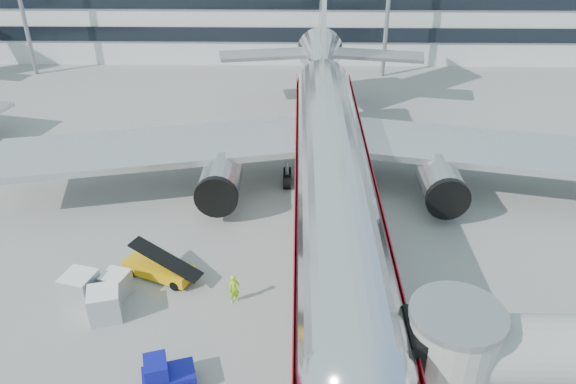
{
  "coord_description": "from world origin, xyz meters",
  "views": [
    {
      "loc": [
        -2.41,
        -25.47,
        21.68
      ],
      "look_at": [
        -2.98,
        5.64,
        4.0
      ],
      "focal_mm": 35.0,
      "sensor_mm": 36.0,
      "label": 1
    }
  ],
  "objects_px": {
    "main_jet": "(330,148)",
    "baggage_tug": "(165,375)",
    "belt_loader": "(159,268)",
    "ramp_worker": "(234,289)",
    "cargo_container_front": "(116,284)",
    "cargo_container_left": "(105,304)",
    "cargo_container_right": "(80,288)"
  },
  "relations": [
    {
      "from": "main_jet",
      "to": "baggage_tug",
      "type": "distance_m",
      "value": 20.56
    },
    {
      "from": "belt_loader",
      "to": "ramp_worker",
      "type": "bearing_deg",
      "value": -25.06
    },
    {
      "from": "baggage_tug",
      "to": "cargo_container_front",
      "type": "distance_m",
      "value": 8.11
    },
    {
      "from": "cargo_container_front",
      "to": "ramp_worker",
      "type": "xyz_separation_m",
      "value": [
        6.98,
        -0.53,
        0.15
      ]
    },
    {
      "from": "cargo_container_left",
      "to": "ramp_worker",
      "type": "bearing_deg",
      "value": 11.32
    },
    {
      "from": "baggage_tug",
      "to": "main_jet",
      "type": "bearing_deg",
      "value": 64.79
    },
    {
      "from": "baggage_tug",
      "to": "cargo_container_left",
      "type": "bearing_deg",
      "value": 131.71
    },
    {
      "from": "cargo_container_left",
      "to": "main_jet",
      "type": "bearing_deg",
      "value": 45.84
    },
    {
      "from": "cargo_container_front",
      "to": "ramp_worker",
      "type": "distance_m",
      "value": 7.0
    },
    {
      "from": "cargo_container_right",
      "to": "ramp_worker",
      "type": "bearing_deg",
      "value": 0.32
    },
    {
      "from": "cargo_container_front",
      "to": "cargo_container_left",
      "type": "bearing_deg",
      "value": -92.34
    },
    {
      "from": "main_jet",
      "to": "cargo_container_right",
      "type": "xyz_separation_m",
      "value": [
        -14.85,
        -12.05,
        -3.31
      ]
    },
    {
      "from": "main_jet",
      "to": "ramp_worker",
      "type": "height_order",
      "value": "main_jet"
    },
    {
      "from": "main_jet",
      "to": "baggage_tug",
      "type": "relative_size",
      "value": 18.22
    },
    {
      "from": "belt_loader",
      "to": "cargo_container_left",
      "type": "height_order",
      "value": "belt_loader"
    },
    {
      "from": "cargo_container_right",
      "to": "cargo_container_front",
      "type": "height_order",
      "value": "cargo_container_right"
    },
    {
      "from": "belt_loader",
      "to": "cargo_container_right",
      "type": "distance_m",
      "value": 4.64
    },
    {
      "from": "belt_loader",
      "to": "ramp_worker",
      "type": "relative_size",
      "value": 2.57
    },
    {
      "from": "ramp_worker",
      "to": "cargo_container_front",
      "type": "bearing_deg",
      "value": 149.13
    },
    {
      "from": "belt_loader",
      "to": "ramp_worker",
      "type": "height_order",
      "value": "belt_loader"
    },
    {
      "from": "main_jet",
      "to": "belt_loader",
      "type": "xyz_separation_m",
      "value": [
        -10.84,
        -9.72,
        -3.61
      ]
    },
    {
      "from": "cargo_container_right",
      "to": "ramp_worker",
      "type": "height_order",
      "value": "cargo_container_right"
    },
    {
      "from": "ramp_worker",
      "to": "baggage_tug",
      "type": "bearing_deg",
      "value": -139.41
    },
    {
      "from": "main_jet",
      "to": "belt_loader",
      "type": "bearing_deg",
      "value": -138.13
    },
    {
      "from": "cargo_container_right",
      "to": "ramp_worker",
      "type": "distance_m",
      "value": 8.88
    },
    {
      "from": "main_jet",
      "to": "cargo_container_front",
      "type": "bearing_deg",
      "value": -138.45
    },
    {
      "from": "belt_loader",
      "to": "cargo_container_right",
      "type": "height_order",
      "value": "belt_loader"
    },
    {
      "from": "main_jet",
      "to": "cargo_container_front",
      "type": "height_order",
      "value": "main_jet"
    },
    {
      "from": "main_jet",
      "to": "baggage_tug",
      "type": "xyz_separation_m",
      "value": [
        -8.64,
        -18.34,
        -3.42
      ]
    },
    {
      "from": "belt_loader",
      "to": "ramp_worker",
      "type": "distance_m",
      "value": 5.39
    },
    {
      "from": "main_jet",
      "to": "cargo_container_right",
      "type": "relative_size",
      "value": 24.06
    },
    {
      "from": "cargo_container_left",
      "to": "ramp_worker",
      "type": "relative_size",
      "value": 1.15
    }
  ]
}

